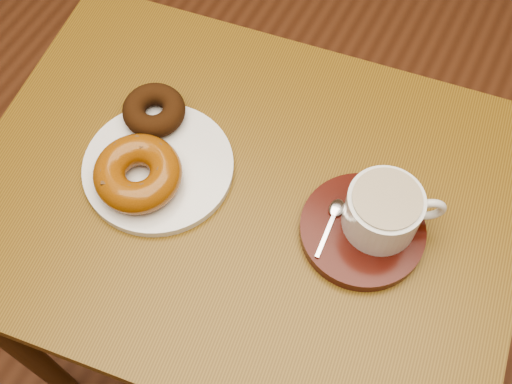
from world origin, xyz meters
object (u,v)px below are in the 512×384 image
at_px(cafe_table, 245,228).
at_px(coffee_cup, 384,211).
at_px(donut_plate, 158,167).
at_px(saucer, 362,230).

distance_m(cafe_table, coffee_cup, 0.26).
distance_m(donut_plate, saucer, 0.30).
bearing_deg(saucer, cafe_table, -173.79).
bearing_deg(cafe_table, saucer, -1.16).
xyz_separation_m(cafe_table, donut_plate, (-0.13, -0.02, 0.12)).
relative_size(donut_plate, coffee_cup, 1.72).
bearing_deg(cafe_table, donut_plate, -177.75).
height_order(cafe_table, donut_plate, donut_plate).
bearing_deg(coffee_cup, donut_plate, 162.29).
bearing_deg(donut_plate, cafe_table, 9.62).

